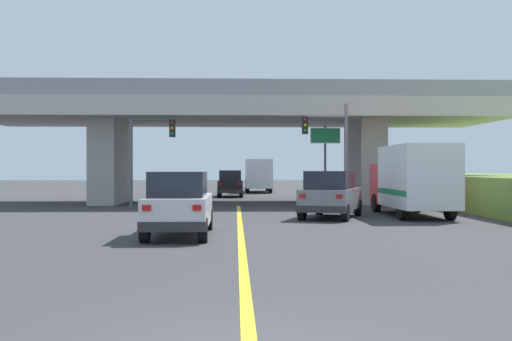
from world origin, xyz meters
TOP-DOWN VIEW (x-y plane):
  - ground at (0.00, 31.17)m, footprint 160.00×160.00m
  - overpass_bridge at (0.00, 31.17)m, footprint 31.79×9.38m
  - lane_divider_stripe at (0.00, 14.03)m, footprint 0.20×28.05m
  - suv_lead at (-1.93, 12.38)m, footprint 1.91×4.81m
  - suv_crossing at (3.93, 19.25)m, footprint 3.42×4.93m
  - box_truck at (7.70, 20.01)m, footprint 2.33×6.87m
  - sedan_oncoming at (-0.57, 39.79)m, footprint 1.90×4.83m
  - traffic_signal_nearside at (5.11, 26.45)m, footprint 2.52×0.36m
  - traffic_signal_farside at (-5.08, 26.81)m, footprint 2.51×0.36m
  - highway_sign at (4.97, 27.90)m, footprint 1.72×0.17m
  - semi_truck_distant at (1.88, 48.58)m, footprint 2.33×7.26m

SIDE VIEW (x-z plane):
  - ground at x=0.00m, z-range 0.00..0.00m
  - lane_divider_stripe at x=0.00m, z-range 0.00..0.01m
  - suv_crossing at x=3.93m, z-range 0.00..2.02m
  - suv_lead at x=-1.93m, z-range 0.00..2.02m
  - sedan_oncoming at x=-0.57m, z-range 0.00..2.02m
  - semi_truck_distant at x=1.88m, z-range 0.09..3.07m
  - box_truck at x=7.70m, z-range 0.07..3.21m
  - highway_sign at x=4.97m, z-range 1.11..5.75m
  - traffic_signal_farside at x=-5.08m, z-range 0.75..6.11m
  - traffic_signal_nearside at x=5.11m, z-range 0.72..6.42m
  - overpass_bridge at x=0.00m, z-range 1.47..8.54m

